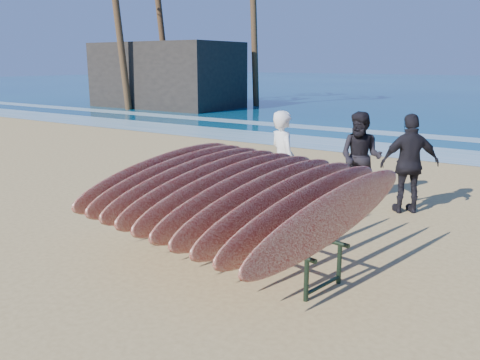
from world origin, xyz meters
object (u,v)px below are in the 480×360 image
Objects in this scene: person_dark_b at (410,164)px; building at (167,75)px; person_white at (283,161)px; person_dark_a at (361,157)px; surfboard_rack at (232,194)px.

building is at bearing -72.79° from person_dark_b.
person_dark_a is at bearing -91.65° from person_white.
person_white is 0.22× the size of building.
person_dark_a is (0.35, 3.70, -0.05)m from surfboard_rack.
person_dark_b is 22.53m from building.
surfboard_rack is 23.88m from building.
surfboard_rack is 2.06× the size of person_white.
person_dark_a is at bearing 94.65° from surfboard_rack.
surfboard_rack is 0.45× the size of building.
person_dark_a is 0.98× the size of person_dark_b.
surfboard_rack is 2.11× the size of person_dark_b.
person_dark_a is 21.66m from building.
building is at bearing 144.12° from surfboard_rack.
building reaches higher than person_white.
surfboard_rack is 2.15× the size of person_dark_a.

